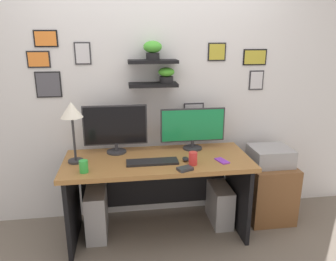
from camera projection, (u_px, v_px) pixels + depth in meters
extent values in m
plane|color=#70665B|center=(158.00, 232.00, 3.01)|extent=(8.00, 8.00, 0.00)
cube|color=silver|center=(152.00, 84.00, 3.04)|extent=(4.40, 0.04, 2.70)
cube|color=black|center=(153.00, 85.00, 2.93)|extent=(0.45, 0.20, 0.03)
cube|color=black|center=(153.00, 61.00, 2.87)|extent=(0.45, 0.20, 0.03)
cylinder|color=black|center=(166.00, 80.00, 2.93)|extent=(0.13, 0.13, 0.06)
ellipsoid|color=green|center=(166.00, 72.00, 2.91)|extent=(0.15, 0.15, 0.08)
cylinder|color=black|center=(153.00, 56.00, 2.85)|extent=(0.12, 0.12, 0.06)
ellipsoid|color=green|center=(153.00, 47.00, 2.83)|extent=(0.17, 0.17, 0.11)
cube|color=#2D2D33|center=(256.00, 80.00, 3.16)|extent=(0.15, 0.02, 0.19)
cube|color=silver|center=(257.00, 80.00, 3.15)|extent=(0.12, 0.00, 0.17)
cube|color=#2D2D33|center=(83.00, 53.00, 2.86)|extent=(0.14, 0.02, 0.20)
cube|color=silver|center=(83.00, 53.00, 2.85)|extent=(0.12, 0.00, 0.17)
cube|color=black|center=(39.00, 59.00, 2.82)|extent=(0.20, 0.02, 0.15)
cube|color=orange|center=(38.00, 59.00, 2.81)|extent=(0.17, 0.00, 0.12)
cube|color=black|center=(49.00, 85.00, 2.89)|extent=(0.23, 0.02, 0.24)
cube|color=#4C4C56|center=(48.00, 85.00, 2.88)|extent=(0.20, 0.00, 0.21)
cube|color=black|center=(217.00, 52.00, 3.02)|extent=(0.17, 0.02, 0.17)
cube|color=gold|center=(217.00, 52.00, 3.02)|extent=(0.15, 0.00, 0.15)
cube|color=black|center=(255.00, 57.00, 3.09)|extent=(0.24, 0.02, 0.15)
cube|color=gold|center=(255.00, 57.00, 3.08)|extent=(0.21, 0.00, 0.13)
cube|color=black|center=(46.00, 39.00, 2.78)|extent=(0.20, 0.02, 0.15)
cube|color=orange|center=(46.00, 39.00, 2.77)|extent=(0.18, 0.00, 0.12)
cube|color=#2D2D33|center=(194.00, 112.00, 3.16)|extent=(0.20, 0.02, 0.18)
cube|color=silver|center=(194.00, 112.00, 3.15)|extent=(0.18, 0.00, 0.16)
cube|color=#9E6B38|center=(158.00, 161.00, 2.80)|extent=(1.64, 0.68, 0.04)
cube|color=black|center=(73.00, 205.00, 2.81)|extent=(0.04, 0.62, 0.71)
cube|color=black|center=(237.00, 193.00, 3.01)|extent=(0.04, 0.62, 0.71)
cube|color=black|center=(155.00, 181.00, 3.18)|extent=(1.44, 0.02, 0.50)
cylinder|color=#2D2D33|center=(117.00, 152.00, 2.94)|extent=(0.18, 0.18, 0.02)
cylinder|color=#2D2D33|center=(116.00, 147.00, 2.93)|extent=(0.03, 0.03, 0.07)
cube|color=#2D2D33|center=(115.00, 125.00, 2.88)|extent=(0.58, 0.02, 0.37)
cube|color=black|center=(115.00, 125.00, 2.87)|extent=(0.55, 0.00, 0.34)
cylinder|color=#2D2D33|center=(192.00, 148.00, 3.04)|extent=(0.18, 0.18, 0.02)
cylinder|color=#2D2D33|center=(193.00, 144.00, 3.03)|extent=(0.03, 0.03, 0.07)
cube|color=#2D2D33|center=(193.00, 125.00, 2.99)|extent=(0.61, 0.02, 0.32)
cube|color=#198C4C|center=(193.00, 125.00, 2.98)|extent=(0.59, 0.00, 0.29)
cube|color=black|center=(152.00, 162.00, 2.70)|extent=(0.44, 0.14, 0.02)
ellipsoid|color=black|center=(186.00, 159.00, 2.75)|extent=(0.06, 0.09, 0.03)
cylinder|color=#2D2D33|center=(76.00, 161.00, 2.72)|extent=(0.13, 0.13, 0.02)
cylinder|color=#2D2D33|center=(74.00, 139.00, 2.66)|extent=(0.02, 0.02, 0.38)
cone|color=white|center=(71.00, 110.00, 2.59)|extent=(0.18, 0.18, 0.13)
cube|color=purple|center=(222.00, 161.00, 2.74)|extent=(0.11, 0.15, 0.01)
cylinder|color=green|center=(84.00, 166.00, 2.50)|extent=(0.07, 0.07, 0.10)
cube|color=#2D2D33|center=(185.00, 169.00, 2.55)|extent=(0.14, 0.12, 0.02)
cylinder|color=red|center=(193.00, 158.00, 2.65)|extent=(0.07, 0.07, 0.11)
cube|color=brown|center=(267.00, 190.00, 3.22)|extent=(0.44, 0.50, 0.57)
cube|color=#9E9EA3|center=(270.00, 156.00, 3.12)|extent=(0.38, 0.34, 0.17)
cube|color=#99999E|center=(97.00, 213.00, 2.92)|extent=(0.18, 0.40, 0.45)
cube|color=#99999E|center=(220.00, 204.00, 3.14)|extent=(0.18, 0.40, 0.38)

